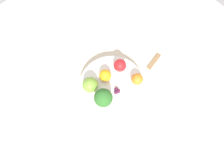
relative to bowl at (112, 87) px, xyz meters
The scene contains 11 objects.
ground_plane 0.04m from the bowl, ahead, with size 6.00×6.00×0.00m, color gray.
table_surface 0.03m from the bowl, ahead, with size 1.20×1.20×0.02m.
bowl is the anchor object (origin of this frame).
broccoli 0.09m from the bowl, 115.16° to the left, with size 0.06×0.06×0.08m.
apple_red 0.08m from the bowl, 63.47° to the right, with size 0.04×0.04×0.04m.
apple_green 0.09m from the bowl, 56.68° to the left, with size 0.05×0.05×0.05m.
orange_front 0.10m from the bowl, 121.06° to the right, with size 0.04×0.04×0.04m.
orange_back 0.05m from the bowl, ahead, with size 0.04×0.04×0.04m.
grape_cluster 0.04m from the bowl, behind, with size 0.02×0.03×0.01m.
napkin 0.26m from the bowl, 53.77° to the right, with size 0.17×0.15×0.01m.
spoon 0.19m from the bowl, 95.87° to the right, with size 0.03×0.08×0.01m.
Camera 1 is at (-0.20, 0.17, 0.76)m, focal length 35.00 mm.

